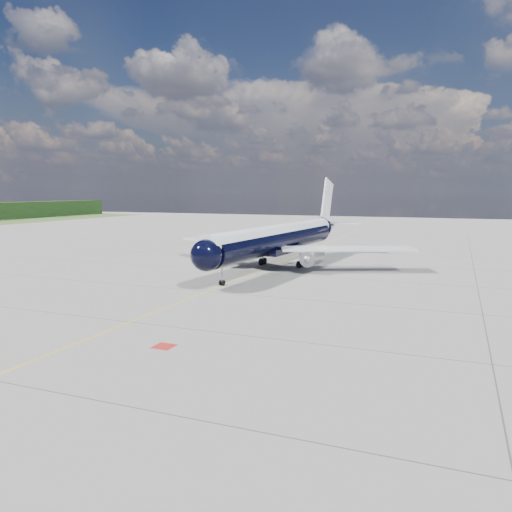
% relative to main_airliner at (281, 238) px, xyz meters
% --- Properties ---
extents(ground, '(320.00, 320.00, 0.00)m').
position_rel_main_airliner_xyz_m(ground, '(-1.64, -2.16, -4.47)').
color(ground, gray).
rests_on(ground, ground).
extents(taxiway_centerline, '(0.16, 160.00, 0.01)m').
position_rel_main_airliner_xyz_m(taxiway_centerline, '(-1.64, -7.16, -4.47)').
color(taxiway_centerline, '#E0B30B').
rests_on(taxiway_centerline, ground).
extents(red_marking, '(1.60, 1.60, 0.01)m').
position_rel_main_airliner_xyz_m(red_marking, '(5.16, -42.16, -4.47)').
color(red_marking, maroon).
rests_on(red_marking, ground).
extents(main_airliner, '(40.86, 49.91, 14.41)m').
position_rel_main_airliner_xyz_m(main_airliner, '(0.00, 0.00, 0.00)').
color(main_airliner, black).
rests_on(main_airliner, ground).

